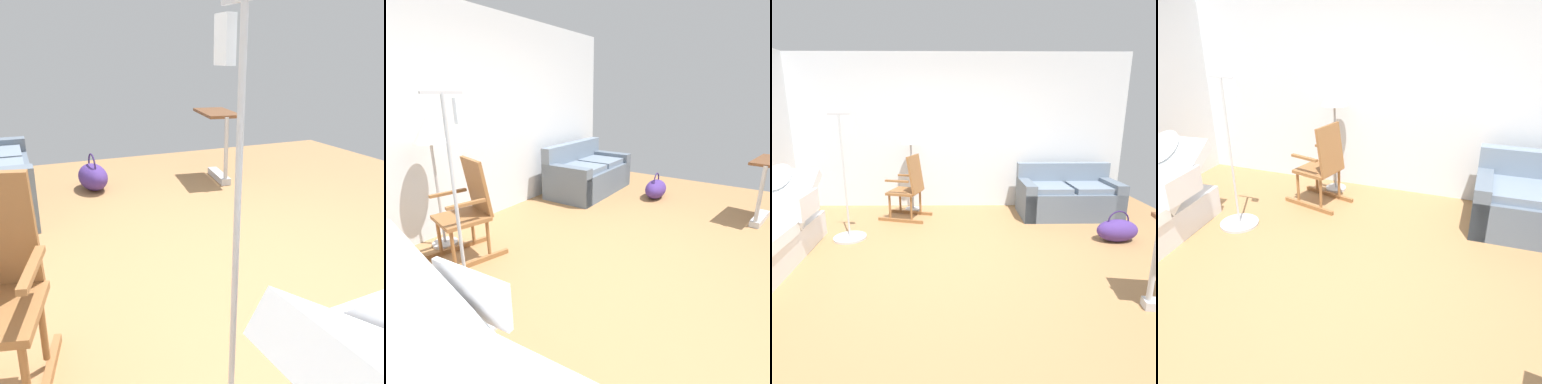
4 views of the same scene
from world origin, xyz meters
TOP-DOWN VIEW (x-y plane):
  - ground_plane at (0.00, 0.00)m, footprint 7.28×7.28m
  - back_wall at (0.00, 2.38)m, footprint 6.03×0.10m
  - couch at (1.89, 1.75)m, footprint 1.61×0.87m
  - rocking_chair at (-0.75, 1.60)m, footprint 0.85×0.65m
  - floor_lamp at (-0.76, 2.06)m, footprint 0.34×0.34m
  - duffel_bag at (2.21, 0.61)m, footprint 0.58×0.36m
  - iv_pole at (-1.44, 0.73)m, footprint 0.44×0.44m

SIDE VIEW (x-z plane):
  - ground_plane at x=0.00m, z-range 0.00..0.00m
  - duffel_bag at x=2.21m, z-range -0.06..0.37m
  - iv_pole at x=-1.44m, z-range -0.59..1.09m
  - couch at x=1.89m, z-range -0.12..0.73m
  - rocking_chair at x=-0.75m, z-range -0.02..1.03m
  - floor_lamp at x=-0.76m, z-range 0.49..1.97m
  - back_wall at x=0.00m, z-range 0.00..2.70m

